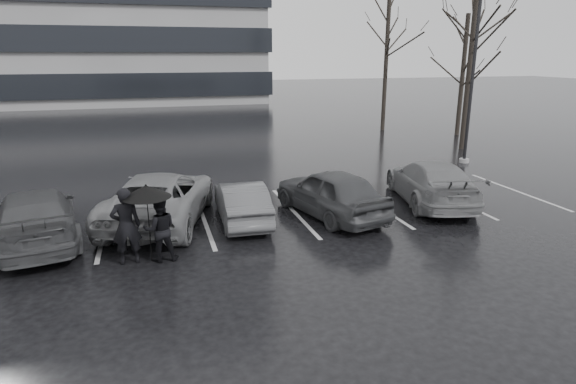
# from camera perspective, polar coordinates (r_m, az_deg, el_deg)

# --- Properties ---
(ground) EXTENTS (160.00, 160.00, 0.00)m
(ground) POSITION_cam_1_polar(r_m,az_deg,el_deg) (12.70, 1.35, -5.97)
(ground) COLOR black
(ground) RESTS_ON ground
(car_main) EXTENTS (2.72, 4.59, 1.46)m
(car_main) POSITION_cam_1_polar(r_m,az_deg,el_deg) (14.59, 5.08, -0.04)
(car_main) COLOR black
(car_main) RESTS_ON ground
(car_west_a) EXTENTS (1.40, 3.68, 1.20)m
(car_west_a) POSITION_cam_1_polar(r_m,az_deg,el_deg) (14.14, -5.52, -1.15)
(car_west_a) COLOR #2F2F31
(car_west_a) RESTS_ON ground
(car_west_b) EXTENTS (3.88, 5.81, 1.48)m
(car_west_b) POSITION_cam_1_polar(r_m,az_deg,el_deg) (14.50, -14.90, -0.60)
(car_west_b) COLOR #525254
(car_west_b) RESTS_ON ground
(car_west_c) EXTENTS (2.86, 5.11, 1.40)m
(car_west_c) POSITION_cam_1_polar(r_m,az_deg,el_deg) (14.09, -27.73, -2.61)
(car_west_c) COLOR black
(car_west_c) RESTS_ON ground
(car_east) EXTENTS (3.05, 5.20, 1.41)m
(car_east) POSITION_cam_1_polar(r_m,az_deg,el_deg) (16.52, 16.55, 1.17)
(car_east) COLOR #525254
(car_east) RESTS_ON ground
(pedestrian_left) EXTENTS (0.71, 0.49, 1.85)m
(pedestrian_left) POSITION_cam_1_polar(r_m,az_deg,el_deg) (11.77, -18.64, -3.86)
(pedestrian_left) COLOR black
(pedestrian_left) RESTS_ON ground
(pedestrian_right) EXTENTS (0.78, 0.62, 1.58)m
(pedestrian_right) POSITION_cam_1_polar(r_m,az_deg,el_deg) (11.74, -14.93, -4.29)
(pedestrian_right) COLOR black
(pedestrian_right) RESTS_ON ground
(umbrella) EXTENTS (1.12, 1.12, 1.90)m
(umbrella) POSITION_cam_1_polar(r_m,az_deg,el_deg) (11.48, -16.45, 0.07)
(umbrella) COLOR black
(umbrella) RESTS_ON ground
(lamp_post) EXTENTS (0.44, 0.44, 8.05)m
(lamp_post) POSITION_cam_1_polar(r_m,az_deg,el_deg) (22.89, 21.01, 12.34)
(lamp_post) COLOR gray
(lamp_post) RESTS_ON ground
(stall_stripes) EXTENTS (19.72, 5.00, 0.00)m
(stall_stripes) POSITION_cam_1_polar(r_m,az_deg,el_deg) (14.78, -4.53, -2.78)
(stall_stripes) COLOR #B2B2B5
(stall_stripes) RESTS_ON ground
(tree_east) EXTENTS (0.26, 0.26, 8.00)m
(tree_east) POSITION_cam_1_polar(r_m,az_deg,el_deg) (26.32, 20.69, 13.40)
(tree_east) COLOR black
(tree_east) RESTS_ON ground
(tree_ne) EXTENTS (0.26, 0.26, 7.00)m
(tree_ne) POSITION_cam_1_polar(r_m,az_deg,el_deg) (31.04, 19.97, 12.80)
(tree_ne) COLOR black
(tree_ne) RESTS_ON ground
(tree_north) EXTENTS (0.26, 0.26, 8.50)m
(tree_north) POSITION_cam_1_polar(r_m,az_deg,el_deg) (31.76, 11.54, 14.83)
(tree_north) COLOR black
(tree_north) RESTS_ON ground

